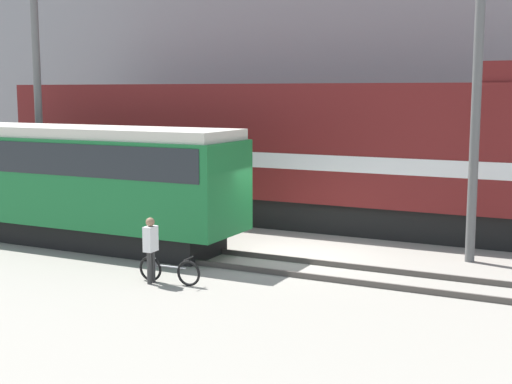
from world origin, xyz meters
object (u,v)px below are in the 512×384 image
bicycle (169,271)px  streetcar (64,176)px  utility_pole_center (475,131)px  utility_pole_left (38,100)px  freight_locomotive (272,150)px  person (151,244)px

bicycle → streetcar: bearing=154.7°
bicycle → utility_pole_center: utility_pole_center is taller
streetcar → utility_pole_left: utility_pole_left is taller
utility_pole_left → utility_pole_center: (15.24, 0.00, -0.72)m
streetcar → utility_pole_center: bearing=14.4°
freight_locomotive → utility_pole_left: size_ratio=2.40×
freight_locomotive → streetcar: bearing=-125.3°
freight_locomotive → person: (0.89, -8.66, -1.56)m
bicycle → utility_pole_center: bearing=42.6°
freight_locomotive → streetcar: freight_locomotive is taller
freight_locomotive → streetcar: (-4.17, -5.90, -0.50)m
freight_locomotive → utility_pole_center: bearing=-21.9°
person → utility_pole_center: (6.44, 5.71, 2.57)m
bicycle → utility_pole_left: bearing=149.0°
streetcar → bicycle: streetcar is taller
bicycle → person: person is taller
freight_locomotive → person: bearing=-84.1°
person → freight_locomotive: bearing=95.9°
freight_locomotive → person: 8.84m
streetcar → person: (5.07, -2.75, -1.06)m
utility_pole_left → utility_pole_center: size_ratio=1.20×
streetcar → utility_pole_left: (-3.73, 2.95, 2.24)m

